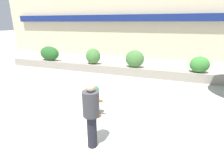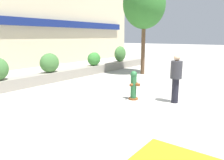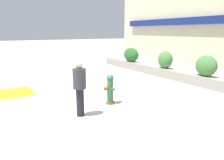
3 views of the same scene
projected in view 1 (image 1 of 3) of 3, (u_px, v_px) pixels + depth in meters
The scene contains 9 objects.
ground_plane at pixel (94, 132), 5.03m from camera, with size 120.00×120.00×0.00m, color #B2ADA3.
building_facade at pixel (153, 10), 14.52m from camera, with size 30.00×1.36×8.00m.
planter_wall_low at pixel (137, 71), 10.32m from camera, with size 18.00×0.70×0.50m, color gray.
hedge_bush_0 at pixel (50, 53), 12.01m from camera, with size 1.44×0.70×0.96m, color #235B23.
hedge_bush_1 at pixel (93, 56), 10.97m from camera, with size 0.95×0.70×0.97m, color #427538.
hedge_bush_2 at pixel (135, 59), 10.14m from camera, with size 1.09×0.69×0.99m, color #427538.
hedge_bush_3 at pixel (200, 65), 9.08m from camera, with size 0.97×0.68×0.84m, color #387F33.
fire_hydrant at pixel (96, 101), 5.72m from camera, with size 0.47×0.43×1.08m.
pedestrian at pixel (91, 111), 4.17m from camera, with size 0.43×0.43×1.73m.
Camera 1 is at (1.91, -3.89, 3.01)m, focal length 28.00 mm.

